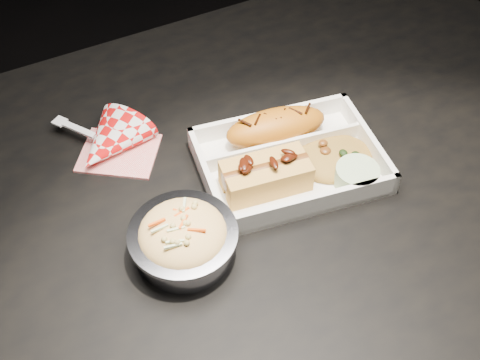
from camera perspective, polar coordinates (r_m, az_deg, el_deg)
name	(u,v)px	position (r m, az deg, el deg)	size (l,w,h in m)	color
dining_table	(252,215)	(0.93, 1.11, -3.30)	(1.20, 0.80, 0.75)	black
food_tray	(289,164)	(0.86, 4.64, 1.56)	(0.28, 0.22, 0.04)	white
fried_pastry	(276,127)	(0.88, 3.43, 5.06)	(0.15, 0.06, 0.05)	#BC6712
hotdog	(266,173)	(0.81, 2.47, 0.63)	(0.13, 0.08, 0.06)	gold
fried_rice_mound	(335,153)	(0.86, 9.00, 2.58)	(0.11, 0.09, 0.03)	#AA7C31
cupcake_liner	(357,176)	(0.84, 10.99, 0.33)	(0.06, 0.06, 0.03)	#ABC595
foil_coleslaw_cup	(183,238)	(0.75, -5.40, -5.51)	(0.14, 0.14, 0.07)	silver
napkin_fork	(109,144)	(0.90, -12.33, 3.38)	(0.15, 0.17, 0.10)	red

